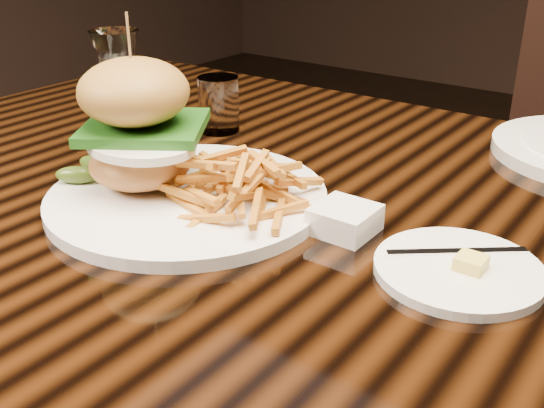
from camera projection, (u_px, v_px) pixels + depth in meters
The scene contains 6 objects.
dining_table at pixel (364, 268), 0.78m from camera, with size 1.60×0.90×0.75m.
burger_plate at pixel (175, 158), 0.75m from camera, with size 0.33×0.33×0.22m.
side_saucer at pixel (459, 269), 0.62m from camera, with size 0.16×0.16×0.02m.
ramekin at pixel (345, 220), 0.69m from camera, with size 0.06×0.06×0.03m, color white.
wine_glass at pixel (117, 66), 0.85m from camera, with size 0.07×0.07×0.18m.
water_tumbler at pixel (219, 104), 1.00m from camera, with size 0.06×0.06×0.09m, color white.
Camera 1 is at (0.31, -0.61, 1.07)m, focal length 42.00 mm.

